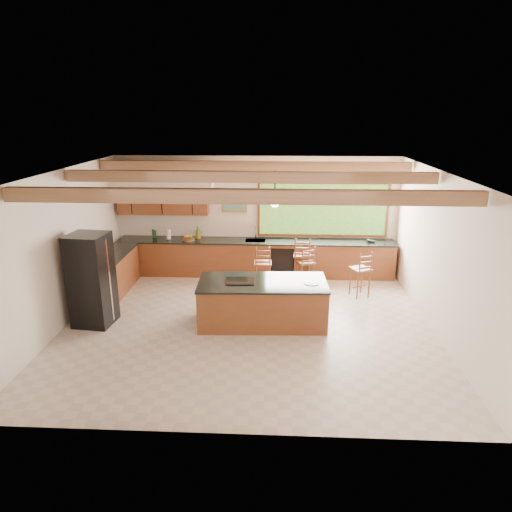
{
  "coord_description": "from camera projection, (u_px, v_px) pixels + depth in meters",
  "views": [
    {
      "loc": [
        0.57,
        -8.24,
        4.06
      ],
      "look_at": [
        0.12,
        0.8,
        1.18
      ],
      "focal_mm": 32.0,
      "sensor_mm": 36.0,
      "label": 1
    }
  ],
  "objects": [
    {
      "name": "ground",
      "position": [
        248.0,
        324.0,
        9.1
      ],
      "size": [
        7.2,
        7.2,
        0.0
      ],
      "primitive_type": "plane",
      "color": "#BFAF9E",
      "rests_on": "ground"
    },
    {
      "name": "bar_stool_a",
      "position": [
        263.0,
        264.0,
        10.6
      ],
      "size": [
        0.42,
        0.42,
        1.11
      ],
      "rotation": [
        0.0,
        0.0,
        0.04
      ],
      "color": "brown",
      "rests_on": "ground"
    },
    {
      "name": "room_shell",
      "position": [
        241.0,
        208.0,
        9.06
      ],
      "size": [
        7.27,
        6.54,
        3.02
      ],
      "color": "silver",
      "rests_on": "ground"
    },
    {
      "name": "bar_stool_d",
      "position": [
        361.0,
        270.0,
        10.26
      ],
      "size": [
        0.51,
        0.52,
        1.08
      ],
      "rotation": [
        0.0,
        0.0,
        0.43
      ],
      "color": "brown",
      "rests_on": "ground"
    },
    {
      "name": "island",
      "position": [
        262.0,
        302.0,
        9.05
      ],
      "size": [
        2.56,
        1.28,
        0.89
      ],
      "rotation": [
        0.0,
        0.0,
        0.04
      ],
      "color": "brown",
      "rests_on": "ground"
    },
    {
      "name": "refrigerator",
      "position": [
        91.0,
        280.0,
        8.88
      ],
      "size": [
        0.78,
        0.77,
        1.84
      ],
      "rotation": [
        0.0,
        0.0,
        -0.1
      ],
      "color": "black",
      "rests_on": "ground"
    },
    {
      "name": "bar_stool_c",
      "position": [
        306.0,
        263.0,
        10.79
      ],
      "size": [
        0.47,
        0.47,
        1.05
      ],
      "rotation": [
        0.0,
        0.0,
        0.32
      ],
      "color": "brown",
      "rests_on": "ground"
    },
    {
      "name": "counter_run",
      "position": [
        222.0,
        262.0,
        11.4
      ],
      "size": [
        7.12,
        3.1,
        1.26
      ],
      "color": "brown",
      "rests_on": "ground"
    },
    {
      "name": "bar_stool_b",
      "position": [
        302.0,
        256.0,
        11.03
      ],
      "size": [
        0.45,
        0.45,
        1.18
      ],
      "rotation": [
        0.0,
        0.0,
        -0.07
      ],
      "color": "brown",
      "rests_on": "ground"
    }
  ]
}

